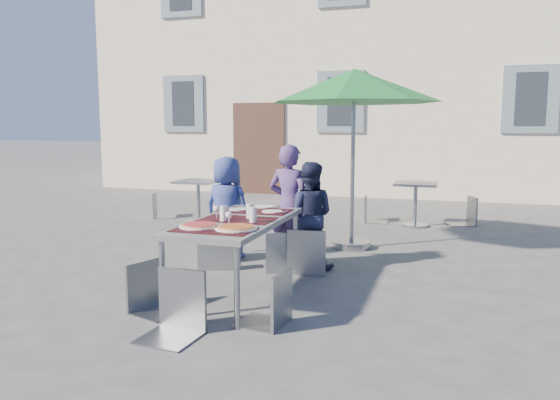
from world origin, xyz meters
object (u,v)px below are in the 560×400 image
(patio_umbrella, at_px, (354,88))
(cafe_table_0, at_px, (198,194))
(child_0, at_px, (227,208))
(chair_4, at_px, (271,266))
(dining_table, at_px, (237,225))
(pizza_near_right, at_px, (236,228))
(pizza_near_left, at_px, (199,225))
(bg_chair_l_1, at_px, (372,193))
(bg_chair_l_0, at_px, (160,190))
(chair_1, at_px, (282,227))
(chair_3, at_px, (149,258))
(bg_chair_r_0, at_px, (225,189))
(chair_0, at_px, (216,222))
(bg_chair_r_1, at_px, (467,194))
(child_2, at_px, (309,216))
(child_1, at_px, (289,206))
(chair_5, at_px, (174,265))
(cafe_table_1, at_px, (415,197))
(chair_2, at_px, (308,223))

(patio_umbrella, height_order, cafe_table_0, patio_umbrella)
(child_0, bearing_deg, chair_4, 131.05)
(dining_table, xyz_separation_m, pizza_near_right, (0.18, -0.49, 0.07))
(pizza_near_left, xyz_separation_m, bg_chair_l_1, (0.84, 4.98, -0.26))
(bg_chair_l_0, bearing_deg, chair_1, -41.67)
(dining_table, xyz_separation_m, chair_3, (-0.56, -0.70, -0.20))
(bg_chair_l_0, bearing_deg, bg_chair_r_0, -1.93)
(dining_table, xyz_separation_m, bg_chair_r_0, (-1.76, 3.77, -0.12))
(chair_4, xyz_separation_m, bg_chair_l_1, (0.09, 5.19, -0.00))
(chair_0, height_order, chair_4, chair_0)
(patio_umbrella, height_order, bg_chair_l_1, patio_umbrella)
(bg_chair_r_0, bearing_deg, bg_chair_l_0, 178.07)
(dining_table, relative_size, bg_chair_r_1, 2.04)
(chair_0, xyz_separation_m, chair_1, (0.77, 0.11, -0.03))
(chair_0, relative_size, patio_umbrella, 0.39)
(child_2, bearing_deg, bg_chair_r_0, -56.51)
(chair_1, xyz_separation_m, chair_3, (-0.72, -1.65, -0.02))
(child_2, height_order, chair_0, child_2)
(chair_3, height_order, cafe_table_0, chair_3)
(chair_0, distance_m, chair_4, 1.96)
(pizza_near_right, bearing_deg, chair_1, 90.99)
(patio_umbrella, relative_size, bg_chair_l_0, 2.74)
(bg_chair_r_0, bearing_deg, dining_table, -65.00)
(dining_table, distance_m, child_0, 1.48)
(child_1, xyz_separation_m, chair_3, (-0.73, -1.91, -0.23))
(dining_table, height_order, chair_0, chair_0)
(child_2, height_order, chair_5, child_2)
(cafe_table_1, bearing_deg, chair_2, -105.96)
(child_1, height_order, patio_umbrella, patio_umbrella)
(pizza_near_left, xyz_separation_m, chair_2, (0.63, 1.44, -0.20))
(patio_umbrella, relative_size, bg_chair_r_0, 2.46)
(chair_0, bearing_deg, bg_chair_l_1, 70.63)
(chair_2, xyz_separation_m, chair_4, (0.12, -1.65, -0.06))
(chair_1, distance_m, bg_chair_r_0, 3.40)
(child_1, bearing_deg, chair_3, 79.02)
(cafe_table_1, xyz_separation_m, bg_chair_r_1, (0.81, 0.42, 0.04))
(child_0, height_order, bg_chair_r_0, child_0)
(dining_table, distance_m, pizza_near_right, 0.52)
(chair_2, bearing_deg, chair_3, -121.88)
(chair_5, bearing_deg, dining_table, 85.76)
(bg_chair_r_0, relative_size, bg_chair_r_1, 1.07)
(bg_chair_l_1, bearing_deg, chair_0, -109.37)
(pizza_near_right, height_order, chair_4, chair_4)
(child_1, bearing_deg, child_0, 2.81)
(chair_4, height_order, chair_5, chair_5)
(child_0, xyz_separation_m, child_2, (1.08, -0.14, -0.02))
(pizza_near_left, distance_m, patio_umbrella, 3.30)
(bg_chair_r_0, bearing_deg, pizza_near_right, -65.50)
(chair_5, relative_size, patio_umbrella, 0.41)
(dining_table, height_order, pizza_near_right, pizza_near_right)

